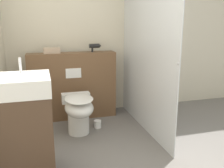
# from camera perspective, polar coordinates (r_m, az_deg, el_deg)

# --- Properties ---
(wall_back) EXTENTS (8.00, 0.06, 2.50)m
(wall_back) POSITION_cam_1_polar(r_m,az_deg,el_deg) (3.98, -2.95, 11.49)
(wall_back) COLOR beige
(wall_back) RESTS_ON ground_plane
(partition_panel) EXTENTS (1.27, 0.25, 0.99)m
(partition_panel) POSITION_cam_1_polar(r_m,az_deg,el_deg) (3.77, -8.92, -0.42)
(partition_panel) COLOR brown
(partition_panel) RESTS_ON ground_plane
(shower_glass) EXTENTS (0.04, 1.71, 2.15)m
(shower_glass) POSITION_cam_1_polar(r_m,az_deg,el_deg) (3.28, 7.65, 7.70)
(shower_glass) COLOR silver
(shower_glass) RESTS_ON ground_plane
(toilet) EXTENTS (0.38, 0.61, 0.51)m
(toilet) POSITION_cam_1_polar(r_m,az_deg,el_deg) (3.24, -7.64, -6.07)
(toilet) COLOR white
(toilet) RESTS_ON ground_plane
(sink_vanity) EXTENTS (0.50, 0.50, 1.12)m
(sink_vanity) POSITION_cam_1_polar(r_m,az_deg,el_deg) (2.43, -19.33, -9.53)
(sink_vanity) COLOR #473323
(sink_vanity) RESTS_ON ground_plane
(hair_drier) EXTENTS (0.18, 0.06, 0.12)m
(hair_drier) POSITION_cam_1_polar(r_m,az_deg,el_deg) (3.72, -3.96, 8.64)
(hair_drier) COLOR black
(hair_drier) RESTS_ON partition_panel
(folded_towel) EXTENTS (0.23, 0.14, 0.08)m
(folded_towel) POSITION_cam_1_polar(r_m,az_deg,el_deg) (3.66, -13.62, 7.45)
(folded_towel) COLOR tan
(folded_towel) RESTS_ON partition_panel
(spare_toilet_roll) EXTENTS (0.10, 0.10, 0.10)m
(spare_toilet_roll) POSITION_cam_1_polar(r_m,az_deg,el_deg) (3.50, -3.32, -9.11)
(spare_toilet_roll) COLOR white
(spare_toilet_roll) RESTS_ON ground_plane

